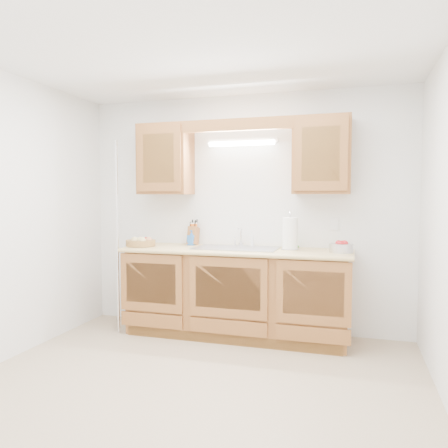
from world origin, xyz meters
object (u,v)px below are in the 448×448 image
(knife_block, at_px, (193,235))
(apple_bowl, at_px, (341,247))
(paper_towel, at_px, (290,234))
(fruit_basket, at_px, (141,242))

(knife_block, height_order, apple_bowl, knife_block)
(paper_towel, xyz_separation_m, apple_bowl, (0.49, -0.06, -0.11))
(paper_towel, bearing_deg, knife_block, 171.52)
(apple_bowl, bearing_deg, knife_block, 171.89)
(fruit_basket, xyz_separation_m, knife_block, (0.49, 0.28, 0.06))
(paper_towel, distance_m, apple_bowl, 0.51)
(knife_block, bearing_deg, paper_towel, -7.05)
(knife_block, xyz_separation_m, apple_bowl, (1.57, -0.22, -0.05))
(fruit_basket, distance_m, knife_block, 0.57)
(fruit_basket, bearing_deg, knife_block, 29.61)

